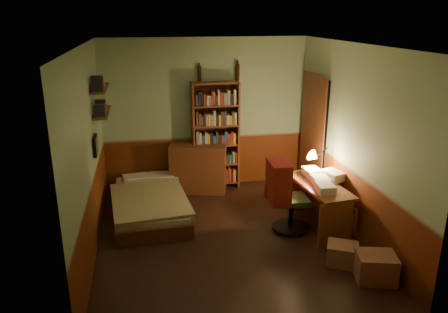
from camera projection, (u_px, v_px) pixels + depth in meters
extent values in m
cube|color=black|center=(227.00, 238.00, 6.08)|extent=(3.50, 4.00, 0.02)
cube|color=silver|center=(228.00, 44.00, 5.26)|extent=(3.50, 4.00, 0.02)
cube|color=#87A680|center=(205.00, 114.00, 7.55)|extent=(3.50, 0.02, 2.60)
cube|color=#87A680|center=(87.00, 155.00, 5.36)|extent=(0.02, 4.00, 2.60)
cube|color=#87A680|center=(353.00, 141.00, 5.98)|extent=(0.02, 4.00, 2.60)
cube|color=#87A680|center=(272.00, 214.00, 3.79)|extent=(3.50, 0.02, 2.60)
cube|color=black|center=(314.00, 137.00, 7.28)|extent=(0.06, 0.90, 2.00)
cube|color=#452110|center=(312.00, 137.00, 7.27)|extent=(0.02, 0.98, 2.08)
cube|color=olive|center=(149.00, 196.00, 6.71)|extent=(1.13, 1.99, 0.58)
cube|color=brown|center=(198.00, 168.00, 7.56)|extent=(1.03, 0.68, 0.84)
cube|color=#B2B2B7|center=(209.00, 138.00, 7.57)|extent=(0.23, 0.18, 0.12)
cube|color=brown|center=(215.00, 136.00, 7.54)|extent=(0.82, 0.28, 1.88)
cylinder|color=black|center=(199.00, 74.00, 7.26)|extent=(0.07, 0.07, 0.25)
cylinder|color=black|center=(238.00, 72.00, 7.37)|extent=(0.08, 0.08, 0.27)
cube|color=brown|center=(318.00, 205.00, 6.30)|extent=(0.63, 1.27, 0.66)
cube|color=silver|center=(333.00, 175.00, 6.35)|extent=(0.33, 0.38, 0.13)
cone|color=black|center=(325.00, 157.00, 6.56)|extent=(0.19, 0.19, 0.51)
cube|color=#264F2D|center=(292.00, 195.00, 6.12)|extent=(0.56, 0.50, 1.07)
cube|color=maroon|center=(287.00, 144.00, 5.61)|extent=(0.40, 0.54, 0.57)
cube|color=brown|center=(102.00, 112.00, 6.32)|extent=(0.20, 0.90, 0.03)
cube|color=brown|center=(100.00, 88.00, 6.21)|extent=(0.20, 0.90, 0.03)
cube|color=black|center=(95.00, 145.00, 5.95)|extent=(0.04, 0.32, 0.26)
cube|color=brown|center=(376.00, 267.00, 5.05)|extent=(0.51, 0.45, 0.33)
cube|color=brown|center=(342.00, 254.00, 5.39)|extent=(0.47, 0.44, 0.26)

